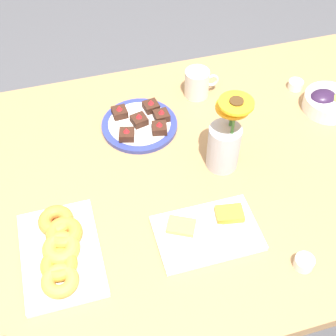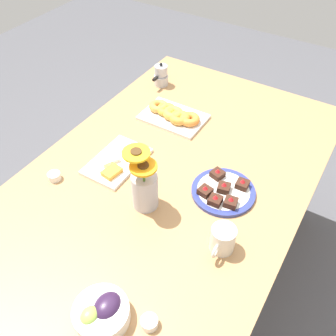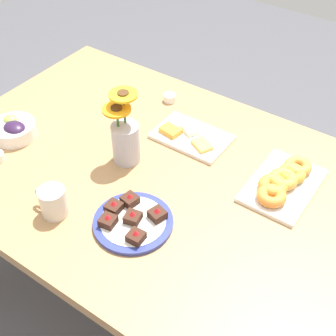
{
  "view_description": "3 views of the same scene",
  "coord_description": "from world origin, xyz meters",
  "px_view_note": "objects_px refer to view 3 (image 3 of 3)",
  "views": [
    {
      "loc": [
        -0.23,
        -0.8,
        1.75
      ],
      "look_at": [
        0.0,
        0.0,
        0.78
      ],
      "focal_mm": 50.0,
      "sensor_mm": 36.0,
      "label": 1
    },
    {
      "loc": [
        0.85,
        0.52,
        1.76
      ],
      "look_at": [
        0.0,
        0.0,
        0.78
      ],
      "focal_mm": 40.0,
      "sensor_mm": 36.0,
      "label": 2
    },
    {
      "loc": [
        -0.62,
        0.89,
        1.78
      ],
      "look_at": [
        0.0,
        0.0,
        0.78
      ],
      "focal_mm": 50.0,
      "sensor_mm": 36.0,
      "label": 3
    }
  ],
  "objects_px": {
    "cheese_platter": "(190,136)",
    "jam_cup_berry": "(170,97)",
    "dessert_plate": "(132,221)",
    "croissant_platter": "(283,182)",
    "coffee_mug": "(53,201)",
    "flower_vase": "(125,139)",
    "dining_table": "(168,196)",
    "grape_bowl": "(14,129)"
  },
  "relations": [
    {
      "from": "jam_cup_berry",
      "to": "dessert_plate",
      "type": "relative_size",
      "value": 0.21
    },
    {
      "from": "grape_bowl",
      "to": "jam_cup_berry",
      "type": "bearing_deg",
      "value": -123.47
    },
    {
      "from": "grape_bowl",
      "to": "dessert_plate",
      "type": "height_order",
      "value": "grape_bowl"
    },
    {
      "from": "dining_table",
      "to": "dessert_plate",
      "type": "xyz_separation_m",
      "value": [
        -0.03,
        0.22,
        0.1
      ]
    },
    {
      "from": "coffee_mug",
      "to": "cheese_platter",
      "type": "relative_size",
      "value": 0.44
    },
    {
      "from": "grape_bowl",
      "to": "cheese_platter",
      "type": "height_order",
      "value": "grape_bowl"
    },
    {
      "from": "cheese_platter",
      "to": "flower_vase",
      "type": "relative_size",
      "value": 1.03
    },
    {
      "from": "cheese_platter",
      "to": "dessert_plate",
      "type": "bearing_deg",
      "value": 100.01
    },
    {
      "from": "dining_table",
      "to": "coffee_mug",
      "type": "bearing_deg",
      "value": 59.17
    },
    {
      "from": "croissant_platter",
      "to": "flower_vase",
      "type": "xyz_separation_m",
      "value": [
        0.48,
        0.17,
        0.07
      ]
    },
    {
      "from": "dining_table",
      "to": "grape_bowl",
      "type": "height_order",
      "value": "grape_bowl"
    },
    {
      "from": "dessert_plate",
      "to": "dining_table",
      "type": "bearing_deg",
      "value": -82.97
    },
    {
      "from": "croissant_platter",
      "to": "dessert_plate",
      "type": "distance_m",
      "value": 0.48
    },
    {
      "from": "dining_table",
      "to": "coffee_mug",
      "type": "relative_size",
      "value": 14.06
    },
    {
      "from": "jam_cup_berry",
      "to": "croissant_platter",
      "type": "bearing_deg",
      "value": 161.25
    },
    {
      "from": "dining_table",
      "to": "cheese_platter",
      "type": "xyz_separation_m",
      "value": [
        0.05,
        -0.21,
        0.1
      ]
    },
    {
      "from": "croissant_platter",
      "to": "dessert_plate",
      "type": "relative_size",
      "value": 1.2
    },
    {
      "from": "coffee_mug",
      "to": "croissant_platter",
      "type": "relative_size",
      "value": 0.41
    },
    {
      "from": "dining_table",
      "to": "flower_vase",
      "type": "relative_size",
      "value": 6.35
    },
    {
      "from": "coffee_mug",
      "to": "cheese_platter",
      "type": "bearing_deg",
      "value": -105.02
    },
    {
      "from": "cheese_platter",
      "to": "jam_cup_berry",
      "type": "distance_m",
      "value": 0.24
    },
    {
      "from": "cheese_platter",
      "to": "dessert_plate",
      "type": "relative_size",
      "value": 1.12
    },
    {
      "from": "grape_bowl",
      "to": "flower_vase",
      "type": "distance_m",
      "value": 0.42
    },
    {
      "from": "flower_vase",
      "to": "croissant_platter",
      "type": "bearing_deg",
      "value": -160.34
    },
    {
      "from": "cheese_platter",
      "to": "jam_cup_berry",
      "type": "height_order",
      "value": "cheese_platter"
    },
    {
      "from": "dining_table",
      "to": "dessert_plate",
      "type": "bearing_deg",
      "value": 97.03
    },
    {
      "from": "coffee_mug",
      "to": "dessert_plate",
      "type": "relative_size",
      "value": 0.49
    },
    {
      "from": "cheese_platter",
      "to": "jam_cup_berry",
      "type": "relative_size",
      "value": 5.42
    },
    {
      "from": "cheese_platter",
      "to": "flower_vase",
      "type": "distance_m",
      "value": 0.25
    },
    {
      "from": "jam_cup_berry",
      "to": "dessert_plate",
      "type": "distance_m",
      "value": 0.63
    },
    {
      "from": "dining_table",
      "to": "coffee_mug",
      "type": "distance_m",
      "value": 0.39
    },
    {
      "from": "grape_bowl",
      "to": "flower_vase",
      "type": "xyz_separation_m",
      "value": [
        -0.4,
        -0.13,
        0.06
      ]
    },
    {
      "from": "coffee_mug",
      "to": "flower_vase",
      "type": "distance_m",
      "value": 0.31
    },
    {
      "from": "dining_table",
      "to": "cheese_platter",
      "type": "bearing_deg",
      "value": -76.91
    },
    {
      "from": "jam_cup_berry",
      "to": "dining_table",
      "type": "bearing_deg",
      "value": 123.94
    },
    {
      "from": "grape_bowl",
      "to": "croissant_platter",
      "type": "distance_m",
      "value": 0.93
    },
    {
      "from": "cheese_platter",
      "to": "dessert_plate",
      "type": "height_order",
      "value": "dessert_plate"
    },
    {
      "from": "flower_vase",
      "to": "coffee_mug",
      "type": "bearing_deg",
      "value": 85.45
    },
    {
      "from": "dining_table",
      "to": "croissant_platter",
      "type": "distance_m",
      "value": 0.37
    },
    {
      "from": "coffee_mug",
      "to": "flower_vase",
      "type": "height_order",
      "value": "flower_vase"
    },
    {
      "from": "dining_table",
      "to": "flower_vase",
      "type": "height_order",
      "value": "flower_vase"
    },
    {
      "from": "croissant_platter",
      "to": "dessert_plate",
      "type": "bearing_deg",
      "value": 52.77
    }
  ]
}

